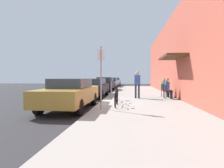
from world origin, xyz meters
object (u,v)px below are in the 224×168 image
parked_car_1 (94,87)px  parked_car_4 (115,81)px  parked_car_2 (105,84)px  bicycle_0 (116,98)px  parking_meter (111,86)px  pedestrian_standing (137,82)px  seated_patron_1 (165,87)px  parked_car_0 (70,93)px  bicycle_1 (117,95)px  seated_patron_0 (168,87)px  cafe_chair_1 (164,90)px  street_sign (101,73)px  parked_car_3 (111,83)px  cafe_chair_0 (167,91)px

parked_car_1 → parked_car_4: bearing=90.0°
parked_car_2 → bicycle_0: parked_car_2 is taller
parking_meter → pedestrian_standing: 1.73m
bicycle_0 → seated_patron_1: 5.06m
parked_car_0 → bicycle_1: parked_car_0 is taller
bicycle_1 → seated_patron_1: 3.99m
seated_patron_0 → cafe_chair_1: seated_patron_0 is taller
street_sign → pedestrian_standing: (1.64, 4.18, -0.52)m
parked_car_3 → bicycle_1: size_ratio=2.57×
parking_meter → parked_car_0: bearing=-117.3°
cafe_chair_1 → pedestrian_standing: size_ratio=0.51×
street_sign → bicycle_0: street_sign is taller
parked_car_2 → seated_patron_1: parked_car_2 is taller
parked_car_0 → parked_car_1: 5.25m
bicycle_1 → pedestrian_standing: 2.21m
parked_car_1 → pedestrian_standing: pedestrian_standing is taller
cafe_chair_0 → bicycle_1: bearing=-151.8°
parking_meter → cafe_chair_1: bearing=23.1°
seated_patron_1 → pedestrian_standing: pedestrian_standing is taller
bicycle_0 → cafe_chair_1: bicycle_0 is taller
parked_car_3 → seated_patron_0: 14.91m
parked_car_2 → parked_car_3: bearing=90.0°
parked_car_3 → parked_car_4: size_ratio=1.00×
seated_patron_1 → bicycle_0: bearing=-125.4°
seated_patron_0 → parking_meter: bearing=-172.2°
parked_car_0 → parked_car_3: 17.52m
parked_car_4 → parked_car_1: bearing=-90.0°
parked_car_3 → cafe_chair_1: bearing=-69.3°
parked_car_0 → pedestrian_standing: size_ratio=2.59×
pedestrian_standing → seated_patron_1: bearing=23.7°
street_sign → seated_patron_1: size_ratio=2.02×
parked_car_2 → seated_patron_1: (4.99, -6.71, 0.07)m
parked_car_1 → parked_car_2: parked_car_2 is taller
parked_car_3 → seated_patron_0: bearing=-70.4°
parking_meter → cafe_chair_1: (3.38, 1.44, -0.26)m
seated_patron_1 → parked_car_3: bearing=110.9°
bicycle_0 → cafe_chair_0: 4.25m
parked_car_2 → pedestrian_standing: 8.16m
parked_car_3 → pedestrian_standing: bearing=-77.3°
parked_car_2 → bicycle_1: 9.50m
parked_car_1 → parking_meter: size_ratio=3.33×
parking_meter → cafe_chair_0: size_ratio=1.52×
parked_car_0 → parked_car_2: bearing=90.0°
cafe_chair_1 → parked_car_4: bearing=104.3°
parked_car_1 → bicycle_1: (1.97, -3.37, -0.23)m
cafe_chair_1 → seated_patron_1: bearing=10.0°
cafe_chair_0 → pedestrian_standing: (-1.80, 0.17, 0.50)m
parked_car_3 → parking_meter: size_ratio=3.33×
parked_car_4 → bicycle_1: size_ratio=2.57×
parking_meter → bicycle_0: (0.52, -2.66, -0.41)m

